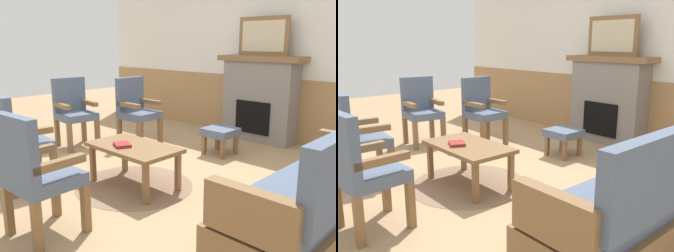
% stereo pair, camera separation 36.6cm
% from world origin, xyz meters
% --- Properties ---
extents(ground_plane, '(14.00, 14.00, 0.00)m').
position_xyz_m(ground_plane, '(0.00, 0.00, 0.00)').
color(ground_plane, tan).
extents(wall_back, '(7.20, 0.14, 2.70)m').
position_xyz_m(wall_back, '(0.00, 2.60, 1.31)').
color(wall_back, white).
rests_on(wall_back, ground_plane).
extents(fireplace, '(1.30, 0.44, 1.28)m').
position_xyz_m(fireplace, '(0.00, 2.35, 0.65)').
color(fireplace, gray).
rests_on(fireplace, ground_plane).
extents(framed_picture, '(0.80, 0.04, 0.56)m').
position_xyz_m(framed_picture, '(0.00, 2.35, 1.56)').
color(framed_picture, brown).
rests_on(framed_picture, fireplace).
extents(couch, '(0.70, 1.80, 0.98)m').
position_xyz_m(couch, '(1.87, -0.01, 0.40)').
color(couch, brown).
rests_on(couch, ground_plane).
extents(coffee_table, '(0.96, 0.56, 0.44)m').
position_xyz_m(coffee_table, '(0.03, -0.19, 0.39)').
color(coffee_table, brown).
rests_on(coffee_table, ground_plane).
extents(round_rug, '(1.23, 1.23, 0.01)m').
position_xyz_m(round_rug, '(0.03, -0.19, 0.00)').
color(round_rug, '#896B51').
rests_on(round_rug, ground_plane).
extents(book_on_table, '(0.23, 0.22, 0.03)m').
position_xyz_m(book_on_table, '(-0.03, -0.29, 0.46)').
color(book_on_table, maroon).
rests_on(book_on_table, coffee_table).
extents(footstool, '(0.40, 0.40, 0.36)m').
position_xyz_m(footstool, '(0.02, 1.34, 0.28)').
color(footstool, brown).
rests_on(footstool, ground_plane).
extents(armchair_near_fireplace, '(0.53, 0.53, 0.98)m').
position_xyz_m(armchair_near_fireplace, '(-1.75, 0.22, 0.54)').
color(armchair_near_fireplace, brown).
rests_on(armchair_near_fireplace, ground_plane).
extents(armchair_by_window_left, '(0.49, 0.49, 0.98)m').
position_xyz_m(armchair_by_window_left, '(-1.16, 0.89, 0.54)').
color(armchair_by_window_left, brown).
rests_on(armchair_by_window_left, ground_plane).
extents(armchair_front_left, '(0.52, 0.52, 0.98)m').
position_xyz_m(armchair_front_left, '(-0.77, -1.05, 0.54)').
color(armchair_front_left, brown).
rests_on(armchair_front_left, ground_plane).
extents(armchair_front_center, '(0.51, 0.51, 0.98)m').
position_xyz_m(armchair_front_center, '(0.28, -1.37, 0.54)').
color(armchair_front_center, brown).
rests_on(armchair_front_center, ground_plane).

